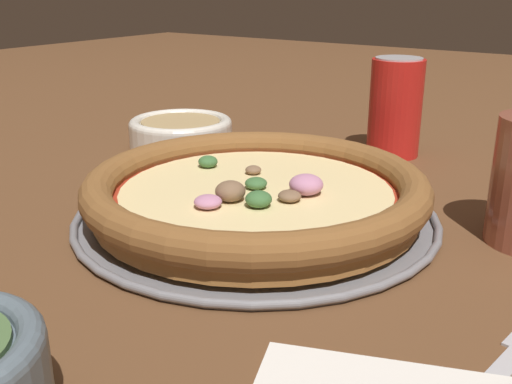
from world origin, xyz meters
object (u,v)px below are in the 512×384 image
bowl_near (181,133)px  fork (500,371)px  pizza (256,191)px  pizza_tray (256,216)px  beverage_can (395,107)px

bowl_near → fork: bearing=-28.4°
bowl_near → pizza: bearing=-33.0°
bowl_near → fork: (0.47, -0.25, -0.02)m
pizza_tray → beverage_can: size_ratio=2.74×
beverage_can → pizza: bearing=-93.5°
pizza → pizza_tray: bearing=129.3°
pizza_tray → fork: pizza_tray is taller
bowl_near → fork: size_ratio=0.79×
pizza_tray → bowl_near: bowl_near is taller
pizza → bowl_near: bearing=147.0°
bowl_near → beverage_can: beverage_can is taller
pizza → bowl_near: 0.26m
pizza_tray → pizza: (0.00, -0.00, 0.02)m
pizza → fork: pizza is taller
bowl_near → fork: 0.53m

